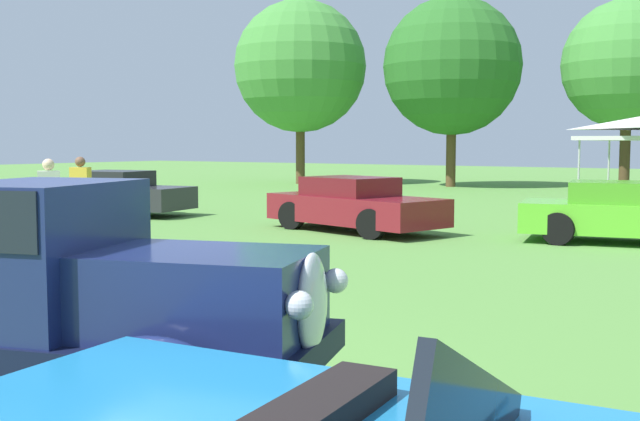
% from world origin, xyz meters
% --- Properties ---
extents(ground_plane, '(120.00, 120.00, 0.00)m').
position_xyz_m(ground_plane, '(0.00, 0.00, 0.00)').
color(ground_plane, '#568C3D').
extents(feature_pickup_truck, '(4.72, 2.83, 1.70)m').
position_xyz_m(feature_pickup_truck, '(0.02, -0.52, 0.87)').
color(feature_pickup_truck, black).
rests_on(feature_pickup_truck, ground_plane).
extents(show_car_charcoal, '(4.28, 2.29, 1.22)m').
position_xyz_m(show_car_charcoal, '(-11.68, 10.72, 0.60)').
color(show_car_charcoal, '#28282D').
rests_on(show_car_charcoal, ground_plane).
extents(show_car_burgundy, '(4.57, 2.70, 1.22)m').
position_xyz_m(show_car_burgundy, '(-4.18, 10.91, 0.60)').
color(show_car_burgundy, maroon).
rests_on(show_car_burgundy, ground_plane).
extents(show_car_lime, '(4.13, 2.47, 1.22)m').
position_xyz_m(show_car_lime, '(1.33, 12.07, 0.60)').
color(show_car_lime, '#60C62D').
rests_on(show_car_lime, ground_plane).
extents(spectator_near_truck, '(0.46, 0.39, 1.69)m').
position_xyz_m(spectator_near_truck, '(-8.79, 7.12, 0.91)').
color(spectator_near_truck, '#7F7056').
rests_on(spectator_near_truck, ground_plane).
extents(spectator_by_row, '(0.43, 0.46, 1.69)m').
position_xyz_m(spectator_by_row, '(-7.45, 5.30, 0.91)').
color(spectator_by_row, '#283351').
rests_on(spectator_by_row, ground_plane).
extents(treeline_far_left, '(6.37, 6.37, 8.87)m').
position_xyz_m(treeline_far_left, '(-17.16, 27.21, 5.67)').
color(treeline_far_left, brown).
rests_on(treeline_far_left, ground_plane).
extents(treeline_mid_left, '(6.21, 6.21, 8.54)m').
position_xyz_m(treeline_mid_left, '(-9.96, 28.89, 5.43)').
color(treeline_mid_left, brown).
rests_on(treeline_mid_left, ground_plane).
extents(treeline_center, '(5.45, 5.45, 8.03)m').
position_xyz_m(treeline_center, '(-2.83, 30.82, 5.28)').
color(treeline_center, '#47331E').
rests_on(treeline_center, ground_plane).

